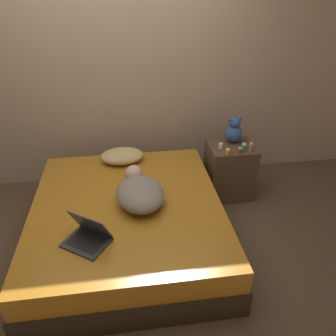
{
  "coord_description": "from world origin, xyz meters",
  "views": [
    {
      "loc": [
        0.04,
        -2.31,
        2.15
      ],
      "look_at": [
        0.39,
        0.23,
        0.62
      ],
      "focal_mm": 35.0,
      "sensor_mm": 36.0,
      "label": 1
    }
  ],
  "objects_px": {
    "laptop": "(88,236)",
    "bottle_white": "(221,146)",
    "person_lying": "(140,191)",
    "teddy_bear": "(234,131)",
    "pillow": "(122,156)",
    "bottle_red": "(240,150)",
    "bottle_amber": "(251,147)",
    "bottle_green": "(244,147)",
    "bottle_orange": "(228,152)"
  },
  "relations": [
    {
      "from": "laptop",
      "to": "bottle_white",
      "type": "xyz_separation_m",
      "value": [
        1.29,
        1.02,
        0.13
      ]
    },
    {
      "from": "bottle_red",
      "to": "pillow",
      "type": "bearing_deg",
      "value": 166.94
    },
    {
      "from": "pillow",
      "to": "bottle_green",
      "type": "height_order",
      "value": "bottle_green"
    },
    {
      "from": "bottle_red",
      "to": "teddy_bear",
      "type": "bearing_deg",
      "value": 87.4
    },
    {
      "from": "pillow",
      "to": "bottle_red",
      "type": "distance_m",
      "value": 1.21
    },
    {
      "from": "bottle_orange",
      "to": "bottle_red",
      "type": "height_order",
      "value": "bottle_orange"
    },
    {
      "from": "bottle_white",
      "to": "bottle_red",
      "type": "height_order",
      "value": "bottle_red"
    },
    {
      "from": "teddy_bear",
      "to": "bottle_white",
      "type": "relative_size",
      "value": 5.0
    },
    {
      "from": "person_lying",
      "to": "bottle_green",
      "type": "relative_size",
      "value": 8.91
    },
    {
      "from": "bottle_amber",
      "to": "teddy_bear",
      "type": "bearing_deg",
      "value": 115.11
    },
    {
      "from": "bottle_white",
      "to": "bottle_amber",
      "type": "bearing_deg",
      "value": -19.49
    },
    {
      "from": "person_lying",
      "to": "teddy_bear",
      "type": "distance_m",
      "value": 1.27
    },
    {
      "from": "bottle_amber",
      "to": "person_lying",
      "type": "bearing_deg",
      "value": -158.16
    },
    {
      "from": "bottle_orange",
      "to": "laptop",
      "type": "bearing_deg",
      "value": -146.12
    },
    {
      "from": "teddy_bear",
      "to": "bottle_orange",
      "type": "height_order",
      "value": "teddy_bear"
    },
    {
      "from": "teddy_bear",
      "to": "bottle_white",
      "type": "xyz_separation_m",
      "value": [
        -0.17,
        -0.13,
        -0.09
      ]
    },
    {
      "from": "pillow",
      "to": "teddy_bear",
      "type": "xyz_separation_m",
      "value": [
        1.18,
        -0.01,
        0.21
      ]
    },
    {
      "from": "bottle_green",
      "to": "teddy_bear",
      "type": "bearing_deg",
      "value": 101.35
    },
    {
      "from": "teddy_bear",
      "to": "bottle_red",
      "type": "height_order",
      "value": "teddy_bear"
    },
    {
      "from": "bottle_orange",
      "to": "bottle_amber",
      "type": "bearing_deg",
      "value": 8.19
    },
    {
      "from": "pillow",
      "to": "bottle_amber",
      "type": "distance_m",
      "value": 1.32
    },
    {
      "from": "teddy_bear",
      "to": "bottle_white",
      "type": "distance_m",
      "value": 0.24
    },
    {
      "from": "laptop",
      "to": "teddy_bear",
      "type": "height_order",
      "value": "teddy_bear"
    },
    {
      "from": "person_lying",
      "to": "bottle_white",
      "type": "bearing_deg",
      "value": 26.82
    },
    {
      "from": "bottle_orange",
      "to": "pillow",
      "type": "bearing_deg",
      "value": 164.89
    },
    {
      "from": "person_lying",
      "to": "bottle_white",
      "type": "distance_m",
      "value": 1.04
    },
    {
      "from": "person_lying",
      "to": "laptop",
      "type": "relative_size",
      "value": 1.78
    },
    {
      "from": "bottle_white",
      "to": "bottle_green",
      "type": "relative_size",
      "value": 0.71
    },
    {
      "from": "bottle_amber",
      "to": "bottle_white",
      "type": "bearing_deg",
      "value": 160.51
    },
    {
      "from": "laptop",
      "to": "person_lying",
      "type": "bearing_deg",
      "value": 82.48
    },
    {
      "from": "bottle_white",
      "to": "bottle_red",
      "type": "relative_size",
      "value": 0.97
    },
    {
      "from": "bottle_orange",
      "to": "person_lying",
      "type": "bearing_deg",
      "value": -154.75
    },
    {
      "from": "teddy_bear",
      "to": "bottle_amber",
      "type": "height_order",
      "value": "teddy_bear"
    },
    {
      "from": "person_lying",
      "to": "teddy_bear",
      "type": "height_order",
      "value": "teddy_bear"
    },
    {
      "from": "person_lying",
      "to": "teddy_bear",
      "type": "relative_size",
      "value": 2.52
    },
    {
      "from": "person_lying",
      "to": "bottle_green",
      "type": "distance_m",
      "value": 1.19
    },
    {
      "from": "bottle_white",
      "to": "bottle_green",
      "type": "xyz_separation_m",
      "value": [
        0.22,
        -0.08,
        0.01
      ]
    },
    {
      "from": "pillow",
      "to": "laptop",
      "type": "relative_size",
      "value": 1.12
    },
    {
      "from": "person_lying",
      "to": "teddy_bear",
      "type": "xyz_separation_m",
      "value": [
        1.05,
        0.7,
        0.19
      ]
    },
    {
      "from": "person_lying",
      "to": "bottle_red",
      "type": "bearing_deg",
      "value": 16.94
    },
    {
      "from": "pillow",
      "to": "bottle_amber",
      "type": "height_order",
      "value": "bottle_amber"
    },
    {
      "from": "bottle_orange",
      "to": "bottle_green",
      "type": "relative_size",
      "value": 0.76
    },
    {
      "from": "bottle_white",
      "to": "bottle_green",
      "type": "height_order",
      "value": "bottle_green"
    },
    {
      "from": "bottle_orange",
      "to": "bottle_red",
      "type": "relative_size",
      "value": 1.03
    },
    {
      "from": "bottle_red",
      "to": "bottle_orange",
      "type": "bearing_deg",
      "value": -175.55
    },
    {
      "from": "bottle_amber",
      "to": "bottle_green",
      "type": "bearing_deg",
      "value": 166.52
    },
    {
      "from": "pillow",
      "to": "laptop",
      "type": "xyz_separation_m",
      "value": [
        -0.27,
        -1.17,
        -0.01
      ]
    },
    {
      "from": "laptop",
      "to": "bottle_green",
      "type": "height_order",
      "value": "bottle_green"
    },
    {
      "from": "pillow",
      "to": "bottle_green",
      "type": "xyz_separation_m",
      "value": [
        1.23,
        -0.23,
        0.13
      ]
    },
    {
      "from": "pillow",
      "to": "bottle_red",
      "type": "bearing_deg",
      "value": -13.06
    }
  ]
}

